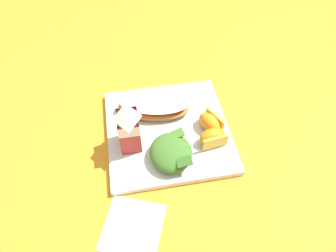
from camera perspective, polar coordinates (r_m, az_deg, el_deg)
The scene contains 8 objects.
ground at distance 0.71m, azimuth 0.00°, elevation -1.29°, with size 3.00×3.00×0.00m, color orange.
white_plate at distance 0.70m, azimuth 0.00°, elevation -0.90°, with size 0.28×0.28×0.02m, color silver.
cheesy_pizza_bread at distance 0.72m, azimuth -2.77°, elevation 3.79°, with size 0.12×0.18×0.04m.
green_salad_pile at distance 0.63m, azimuth 0.60°, elevation -5.01°, with size 0.10×0.09×0.04m.
milk_carton at distance 0.63m, azimuth -7.52°, elevation -0.19°, with size 0.06×0.04×0.11m.
orange_wedge_front at distance 0.66m, azimuth 8.49°, elevation -2.16°, with size 0.04×0.06×0.04m.
orange_wedge_middle at distance 0.69m, azimuth 8.02°, elevation 0.70°, with size 0.07×0.06×0.04m.
paper_napkin at distance 0.60m, azimuth -6.71°, elevation -18.51°, with size 0.11×0.11×0.00m, color white.
Camera 1 is at (-0.42, 0.07, 0.57)m, focal length 32.03 mm.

